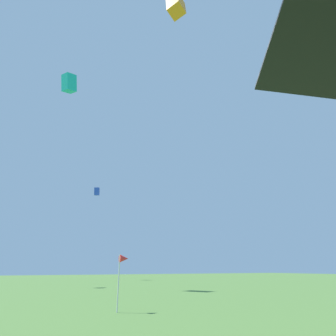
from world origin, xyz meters
TOP-DOWN VIEW (x-y plane):
  - distant_kite_teal_mid_left at (-0.60, 19.93)m, footprint 1.30×1.36m
  - distant_kite_orange_high_right at (2.65, 8.43)m, footprint 1.01×1.15m
  - distant_kite_blue_far_center at (5.34, 33.73)m, footprint 0.81×0.83m
  - marker_flag at (0.78, 8.67)m, footprint 0.30×0.24m

SIDE VIEW (x-z plane):
  - marker_flag at x=0.78m, z-range 0.60..2.25m
  - distant_kite_blue_far_center at x=5.34m, z-range 9.57..10.57m
  - distant_kite_orange_high_right at x=2.65m, z-range 12.10..13.39m
  - distant_kite_teal_mid_left at x=-0.60m, z-range 14.09..15.67m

